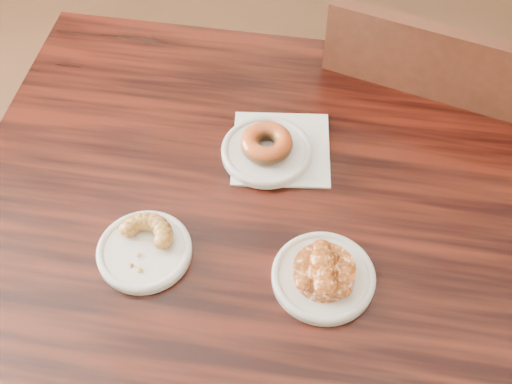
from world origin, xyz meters
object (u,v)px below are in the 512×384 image
at_px(chair_far, 420,133).
at_px(glazed_donut, 267,143).
at_px(cruller_fragment, 143,245).
at_px(apple_fritter, 324,270).
at_px(cafe_table, 255,338).

relative_size(chair_far, glazed_donut, 9.99).
bearing_deg(cruller_fragment, apple_fritter, 12.01).
distance_m(cafe_table, apple_fritter, 0.42).
relative_size(cafe_table, glazed_donut, 11.13).
distance_m(chair_far, glazed_donut, 0.60).
bearing_deg(glazed_donut, apple_fritter, -49.86).
xyz_separation_m(cafe_table, apple_fritter, (0.12, -0.03, 0.40)).
relative_size(cafe_table, chair_far, 1.11).
relative_size(chair_far, apple_fritter, 6.97).
relative_size(cafe_table, cruller_fragment, 9.94).
bearing_deg(cafe_table, glazed_donut, 92.44).
bearing_deg(glazed_donut, cafe_table, -75.52).
bearing_deg(chair_far, apple_fritter, 86.15).
relative_size(chair_far, cruller_fragment, 8.92).
height_order(chair_far, glazed_donut, chair_far).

